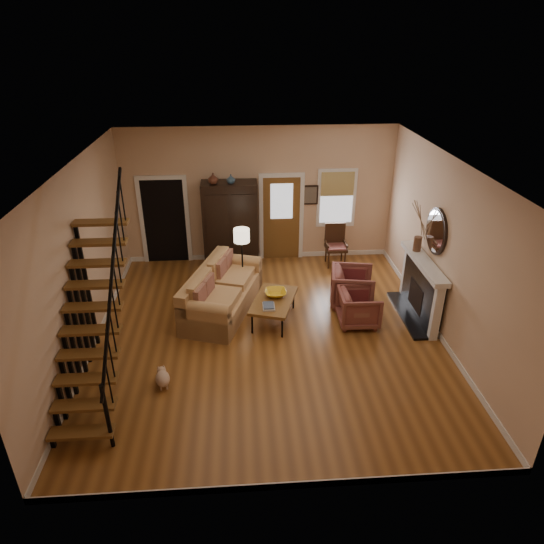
{
  "coord_description": "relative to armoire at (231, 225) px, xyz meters",
  "views": [
    {
      "loc": [
        -0.48,
        -7.74,
        5.3
      ],
      "look_at": [
        0.1,
        0.4,
        1.15
      ],
      "focal_mm": 32.0,
      "sensor_mm": 36.0,
      "label": 1
    }
  ],
  "objects": [
    {
      "name": "side_chair",
      "position": [
        2.55,
        -0.2,
        -0.54
      ],
      "size": [
        0.54,
        0.54,
        1.02
      ],
      "primitive_type": null,
      "color": "#382212",
      "rests_on": "ground"
    },
    {
      "name": "vase_b",
      "position": [
        0.05,
        -0.1,
        1.16
      ],
      "size": [
        0.2,
        0.2,
        0.21
      ],
      "primitive_type": "imported",
      "color": "#334C60",
      "rests_on": "armoire"
    },
    {
      "name": "room",
      "position": [
        0.29,
        -1.39,
        0.46
      ],
      "size": [
        7.0,
        7.33,
        3.3
      ],
      "color": "brown",
      "rests_on": "ground"
    },
    {
      "name": "books",
      "position": [
        0.72,
        -2.93,
        -0.54
      ],
      "size": [
        0.23,
        0.32,
        0.06
      ],
      "primitive_type": null,
      "color": "beige",
      "rests_on": "coffee_table"
    },
    {
      "name": "dog",
      "position": [
        -1.12,
        -4.52,
        -0.91
      ],
      "size": [
        0.31,
        0.43,
        0.28
      ],
      "primitive_type": null,
      "rotation": [
        0.0,
        0.0,
        0.23
      ],
      "color": "beige",
      "rests_on": "ground"
    },
    {
      "name": "sofa",
      "position": [
        -0.18,
        -2.16,
        -0.6
      ],
      "size": [
        1.73,
        2.6,
        0.89
      ],
      "primitive_type": null,
      "rotation": [
        0.0,
        0.0,
        -0.32
      ],
      "color": "tan",
      "rests_on": "ground"
    },
    {
      "name": "fireplace",
      "position": [
        3.83,
        -2.65,
        -0.31
      ],
      "size": [
        0.33,
        1.95,
        2.3
      ],
      "color": "black",
      "rests_on": "ground"
    },
    {
      "name": "staircase",
      "position": [
        -2.08,
        -4.45,
        0.55
      ],
      "size": [
        0.94,
        2.8,
        3.2
      ],
      "primitive_type": null,
      "color": "brown",
      "rests_on": "ground"
    },
    {
      "name": "coffee_table",
      "position": [
        0.84,
        -2.63,
        -0.81
      ],
      "size": [
        1.08,
        1.43,
        0.48
      ],
      "primitive_type": null,
      "rotation": [
        0.0,
        0.0,
        -0.31
      ],
      "color": "brown",
      "rests_on": "ground"
    },
    {
      "name": "vase_a",
      "position": [
        -0.35,
        -0.1,
        1.17
      ],
      "size": [
        0.24,
        0.24,
        0.25
      ],
      "primitive_type": "imported",
      "color": "#4C2619",
      "rests_on": "armoire"
    },
    {
      "name": "floor_lamp",
      "position": [
        0.25,
        -1.39,
        -0.3
      ],
      "size": [
        0.36,
        0.36,
        1.49
      ],
      "primitive_type": null,
      "rotation": [
        0.0,
        0.0,
        -0.04
      ],
      "color": "black",
      "rests_on": "ground"
    },
    {
      "name": "armchair_right",
      "position": [
        2.54,
        -2.09,
        -0.65
      ],
      "size": [
        1.02,
        1.0,
        0.8
      ],
      "primitive_type": "imported",
      "rotation": [
        0.0,
        0.0,
        1.39
      ],
      "color": "maroon",
      "rests_on": "ground"
    },
    {
      "name": "armoire",
      "position": [
        0.0,
        0.0,
        0.0
      ],
      "size": [
        1.3,
        0.6,
        2.1
      ],
      "primitive_type": null,
      "color": "black",
      "rests_on": "ground"
    },
    {
      "name": "armchair_left",
      "position": [
        2.51,
        -2.86,
        -0.69
      ],
      "size": [
        0.81,
        0.78,
        0.72
      ],
      "primitive_type": "imported",
      "rotation": [
        0.0,
        0.0,
        1.55
      ],
      "color": "maroon",
      "rests_on": "ground"
    },
    {
      "name": "bowl",
      "position": [
        0.89,
        -2.48,
        -0.51
      ],
      "size": [
        0.43,
        0.43,
        0.11
      ],
      "primitive_type": "imported",
      "color": "gold",
      "rests_on": "coffee_table"
    }
  ]
}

